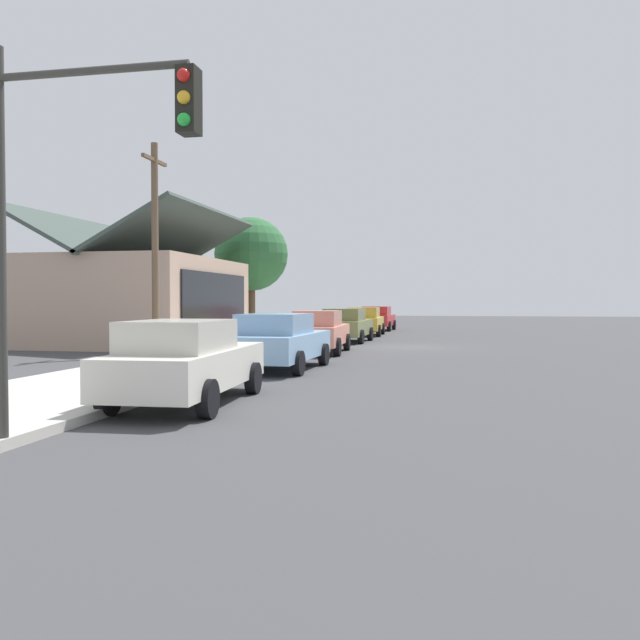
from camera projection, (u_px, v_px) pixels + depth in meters
name	position (u px, v px, depth m)	size (l,w,h in m)	color
ground_plane	(401.00, 347.00, 27.75)	(120.00, 120.00, 0.00)	#424244
sidewalk_curb	(273.00, 343.00, 28.87)	(60.00, 4.20, 0.16)	beige
car_ivory	(186.00, 361.00, 12.28)	(4.85, 2.13, 1.59)	silver
car_skyblue	(279.00, 341.00, 18.52)	(4.75, 2.20, 1.59)	#8CB7E0
car_coral	(319.00, 331.00, 24.47)	(4.65, 2.06, 1.59)	#EA8C75
car_olive	(346.00, 325.00, 31.06)	(4.45, 2.20, 1.59)	olive
car_mustard	(364.00, 321.00, 37.05)	(4.51, 2.16, 1.59)	gold
car_cherry	(377.00, 318.00, 43.43)	(4.44, 2.17, 1.59)	red
storefront_building	(137.00, 298.00, 29.89)	(10.15, 7.90, 5.98)	tan
shade_tree	(251.00, 255.00, 36.49)	(4.08, 4.08, 6.59)	brown
traffic_light_main	(74.00, 177.00, 8.25)	(0.37, 2.79, 5.20)	#383833
utility_pole_wooden	(155.00, 245.00, 23.22)	(1.80, 0.24, 7.50)	brown
fire_hydrant_red	(240.00, 349.00, 19.95)	(0.22, 0.22, 0.71)	red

